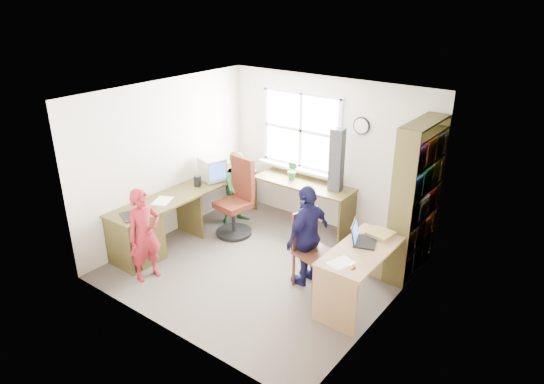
# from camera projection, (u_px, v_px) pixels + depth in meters

# --- Properties ---
(room) EXTENTS (3.64, 3.44, 2.44)m
(room) POSITION_uv_depth(u_px,v_px,m) (266.00, 184.00, 6.36)
(room) COLOR #473F38
(room) RESTS_ON ground
(l_desk) EXTENTS (2.38, 2.95, 0.75)m
(l_desk) POSITION_uv_depth(u_px,v_px,m) (179.00, 220.00, 7.11)
(l_desk) COLOR #4D431F
(l_desk) RESTS_ON ground
(right_desk) EXTENTS (0.60, 1.30, 0.75)m
(right_desk) POSITION_uv_depth(u_px,v_px,m) (361.00, 264.00, 5.81)
(right_desk) COLOR #94714A
(right_desk) RESTS_ON ground
(bookshelf) EXTENTS (0.30, 1.02, 2.10)m
(bookshelf) POSITION_uv_depth(u_px,v_px,m) (415.00, 203.00, 6.34)
(bookshelf) COLOR #4D431F
(bookshelf) RESTS_ON ground
(swivel_chair) EXTENTS (0.64, 0.64, 1.22)m
(swivel_chair) POSITION_uv_depth(u_px,v_px,m) (237.00, 202.00, 7.52)
(swivel_chair) COLOR black
(swivel_chair) RESTS_ON ground
(wooden_chair) EXTENTS (0.54, 0.54, 1.03)m
(wooden_chair) POSITION_uv_depth(u_px,v_px,m) (311.00, 246.00, 6.18)
(wooden_chair) COLOR #4E271A
(wooden_chair) RESTS_ON ground
(crt_monitor) EXTENTS (0.46, 0.43, 0.37)m
(crt_monitor) POSITION_uv_depth(u_px,v_px,m) (212.00, 169.00, 7.70)
(crt_monitor) COLOR silver
(crt_monitor) RESTS_ON l_desk
(laptop_left) EXTENTS (0.42, 0.39, 0.23)m
(laptop_left) POSITION_uv_depth(u_px,v_px,m) (135.00, 212.00, 6.53)
(laptop_left) COLOR black
(laptop_left) RESTS_ON l_desk
(laptop_right) EXTENTS (0.40, 0.43, 0.25)m
(laptop_right) POSITION_uv_depth(u_px,v_px,m) (361.00, 238.00, 5.87)
(laptop_right) COLOR black
(laptop_right) RESTS_ON right_desk
(speaker_a) EXTENTS (0.10, 0.10, 0.17)m
(speaker_a) POSITION_uv_depth(u_px,v_px,m) (197.00, 181.00, 7.49)
(speaker_a) COLOR black
(speaker_a) RESTS_ON l_desk
(speaker_b) EXTENTS (0.10, 0.10, 0.17)m
(speaker_b) POSITION_uv_depth(u_px,v_px,m) (221.00, 171.00, 7.92)
(speaker_b) COLOR black
(speaker_b) RESTS_ON l_desk
(cd_tower) EXTENTS (0.21, 0.19, 0.96)m
(cd_tower) POSITION_uv_depth(u_px,v_px,m) (337.00, 160.00, 7.20)
(cd_tower) COLOR black
(cd_tower) RESTS_ON l_desk
(game_box) EXTENTS (0.32, 0.32, 0.06)m
(game_box) POSITION_uv_depth(u_px,v_px,m) (381.00, 234.00, 6.02)
(game_box) COLOR red
(game_box) RESTS_ON right_desk
(paper_a) EXTENTS (0.35, 0.39, 0.00)m
(paper_a) POSITION_uv_depth(u_px,v_px,m) (162.00, 201.00, 7.01)
(paper_a) COLOR white
(paper_a) RESTS_ON l_desk
(paper_b) EXTENTS (0.28, 0.33, 0.00)m
(paper_b) POSITION_uv_depth(u_px,v_px,m) (341.00, 263.00, 5.45)
(paper_b) COLOR white
(paper_b) RESTS_ON right_desk
(potted_plant) EXTENTS (0.21, 0.18, 0.32)m
(potted_plant) POSITION_uv_depth(u_px,v_px,m) (292.00, 171.00, 7.70)
(potted_plant) COLOR #286530
(potted_plant) RESTS_ON l_desk
(person_red) EXTENTS (0.39, 0.51, 1.27)m
(person_red) POSITION_uv_depth(u_px,v_px,m) (145.00, 235.00, 6.30)
(person_red) COLOR maroon
(person_red) RESTS_ON ground
(person_green) EXTENTS (0.64, 0.72, 1.21)m
(person_green) POSITION_uv_depth(u_px,v_px,m) (239.00, 188.00, 7.84)
(person_green) COLOR #2A6934
(person_green) RESTS_ON ground
(person_navy) EXTENTS (0.39, 0.82, 1.36)m
(person_navy) POSITION_uv_depth(u_px,v_px,m) (308.00, 235.00, 6.19)
(person_navy) COLOR #13123A
(person_navy) RESTS_ON ground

